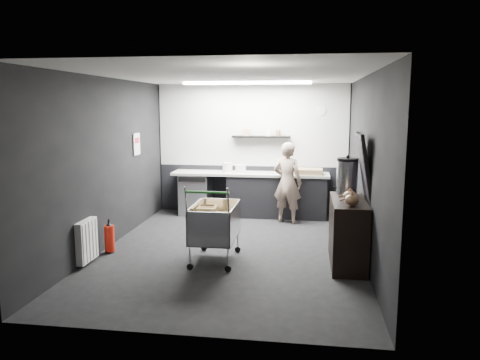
# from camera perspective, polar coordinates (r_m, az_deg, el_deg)

# --- Properties ---
(floor) EXTENTS (5.50, 5.50, 0.00)m
(floor) POSITION_cam_1_polar(r_m,az_deg,el_deg) (7.41, -1.09, -8.66)
(floor) COLOR black
(floor) RESTS_ON ground
(ceiling) EXTENTS (5.50, 5.50, 0.00)m
(ceiling) POSITION_cam_1_polar(r_m,az_deg,el_deg) (7.07, -1.16, 12.66)
(ceiling) COLOR silver
(ceiling) RESTS_ON wall_back
(wall_back) EXTENTS (5.50, 0.00, 5.50)m
(wall_back) POSITION_cam_1_polar(r_m,az_deg,el_deg) (9.82, 1.48, 3.77)
(wall_back) COLOR black
(wall_back) RESTS_ON floor
(wall_front) EXTENTS (5.50, 0.00, 5.50)m
(wall_front) POSITION_cam_1_polar(r_m,az_deg,el_deg) (4.46, -6.86, -2.74)
(wall_front) COLOR black
(wall_front) RESTS_ON floor
(wall_left) EXTENTS (0.00, 5.50, 5.50)m
(wall_left) POSITION_cam_1_polar(r_m,az_deg,el_deg) (7.70, -15.99, 1.95)
(wall_left) COLOR black
(wall_left) RESTS_ON floor
(wall_right) EXTENTS (0.00, 5.50, 5.50)m
(wall_right) POSITION_cam_1_polar(r_m,az_deg,el_deg) (7.08, 15.08, 1.39)
(wall_right) COLOR black
(wall_right) RESTS_ON floor
(kitchen_wall_panel) EXTENTS (3.95, 0.02, 1.70)m
(kitchen_wall_panel) POSITION_cam_1_polar(r_m,az_deg,el_deg) (9.77, 1.48, 6.68)
(kitchen_wall_panel) COLOR #B3B3AF
(kitchen_wall_panel) RESTS_ON wall_back
(dado_panel) EXTENTS (3.95, 0.02, 1.00)m
(dado_panel) POSITION_cam_1_polar(r_m,az_deg,el_deg) (9.92, 1.45, -1.13)
(dado_panel) COLOR black
(dado_panel) RESTS_ON wall_back
(floating_shelf) EXTENTS (1.20, 0.22, 0.04)m
(floating_shelf) POSITION_cam_1_polar(r_m,az_deg,el_deg) (9.65, 2.58, 5.28)
(floating_shelf) COLOR black
(floating_shelf) RESTS_ON wall_back
(wall_clock) EXTENTS (0.20, 0.03, 0.20)m
(wall_clock) POSITION_cam_1_polar(r_m,az_deg,el_deg) (9.69, 9.82, 8.31)
(wall_clock) COLOR silver
(wall_clock) RESTS_ON wall_back
(poster) EXTENTS (0.02, 0.30, 0.40)m
(poster) POSITION_cam_1_polar(r_m,az_deg,el_deg) (8.86, -12.50, 4.28)
(poster) COLOR silver
(poster) RESTS_ON wall_left
(poster_red_band) EXTENTS (0.02, 0.22, 0.10)m
(poster_red_band) POSITION_cam_1_polar(r_m,az_deg,el_deg) (8.86, -12.48, 4.73)
(poster_red_band) COLOR red
(poster_red_band) RESTS_ON poster
(radiator) EXTENTS (0.10, 0.50, 0.60)m
(radiator) POSITION_cam_1_polar(r_m,az_deg,el_deg) (7.07, -18.17, -7.05)
(radiator) COLOR silver
(radiator) RESTS_ON wall_left
(ceiling_strip) EXTENTS (2.40, 0.20, 0.04)m
(ceiling_strip) POSITION_cam_1_polar(r_m,az_deg,el_deg) (8.90, 0.82, 11.73)
(ceiling_strip) COLOR white
(ceiling_strip) RESTS_ON ceiling
(prep_counter) EXTENTS (3.20, 0.61, 0.90)m
(prep_counter) POSITION_cam_1_polar(r_m,az_deg,el_deg) (9.61, 2.03, -1.73)
(prep_counter) COLOR black
(prep_counter) RESTS_ON floor
(person) EXTENTS (0.66, 0.54, 1.57)m
(person) POSITION_cam_1_polar(r_m,az_deg,el_deg) (9.06, 5.81, -0.31)
(person) COLOR #BBA994
(person) RESTS_ON floor
(shopping_cart) EXTENTS (0.63, 1.02, 1.14)m
(shopping_cart) POSITION_cam_1_polar(r_m,az_deg,el_deg) (6.84, -3.12, -5.47)
(shopping_cart) COLOR silver
(shopping_cart) RESTS_ON floor
(sideboard) EXTENTS (0.54, 1.26, 1.88)m
(sideboard) POSITION_cam_1_polar(r_m,az_deg,el_deg) (6.88, 13.11, -5.15)
(sideboard) COLOR black
(sideboard) RESTS_ON floor
(fire_extinguisher) EXTENTS (0.15, 0.15, 0.50)m
(fire_extinguisher) POSITION_cam_1_polar(r_m,az_deg,el_deg) (7.55, -15.63, -6.75)
(fire_extinguisher) COLOR red
(fire_extinguisher) RESTS_ON floor
(cardboard_box) EXTENTS (0.56, 0.43, 0.11)m
(cardboard_box) POSITION_cam_1_polar(r_m,az_deg,el_deg) (9.43, 8.35, 1.04)
(cardboard_box) COLOR #93774E
(cardboard_box) RESTS_ON prep_counter
(pink_tub) EXTENTS (0.20, 0.20, 0.20)m
(pink_tub) POSITION_cam_1_polar(r_m,az_deg,el_deg) (9.61, -1.54, 1.54)
(pink_tub) COLOR silver
(pink_tub) RESTS_ON prep_counter
(white_container) EXTENTS (0.22, 0.20, 0.16)m
(white_container) POSITION_cam_1_polar(r_m,az_deg,el_deg) (9.52, 0.07, 1.38)
(white_container) COLOR silver
(white_container) RESTS_ON prep_counter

